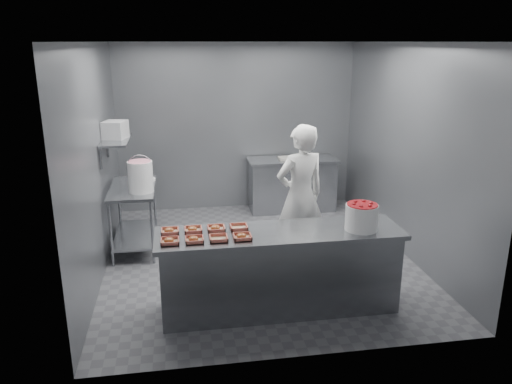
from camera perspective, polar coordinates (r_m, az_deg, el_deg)
floor at (r=6.81m, az=0.29°, el=-7.48°), size 4.50×4.50×0.00m
ceiling at (r=6.21m, az=0.33°, el=16.80°), size 4.50×4.50×0.00m
wall_back at (r=8.55m, az=-2.22°, el=7.38°), size 4.00×0.04×2.80m
wall_left at (r=6.35m, az=-17.81°, el=3.25°), size 0.04×4.50×2.80m
wall_right at (r=6.97m, az=16.79°, el=4.50°), size 0.04×4.50×2.80m
service_counter at (r=5.42m, az=2.69°, el=-8.91°), size 2.60×0.70×0.90m
prep_table at (r=7.10m, az=-13.78°, el=-1.81°), size 0.60×1.20×0.90m
back_counter at (r=8.58m, az=4.12°, el=0.89°), size 1.50×0.60×0.90m
wall_shelf at (r=6.88m, az=-15.75°, el=5.71°), size 0.35×0.90×0.03m
tray_0 at (r=5.00m, az=-9.84°, el=-5.52°), size 0.19×0.18×0.06m
tray_1 at (r=5.00m, az=-7.08°, el=-5.39°), size 0.19×0.18×0.06m
tray_2 at (r=5.02m, az=-4.30°, el=-5.28°), size 0.19×0.18×0.04m
tray_3 at (r=5.04m, az=-1.60°, el=-5.10°), size 0.19×0.18×0.06m
tray_4 at (r=5.26m, az=-9.83°, el=-4.39°), size 0.19×0.18×0.06m
tray_5 at (r=5.26m, az=-7.21°, el=-4.27°), size 0.19×0.18×0.06m
tray_6 at (r=5.27m, az=-4.60°, el=-4.14°), size 0.19×0.18×0.06m
tray_7 at (r=5.29m, az=-1.97°, el=-4.03°), size 0.19×0.18×0.04m
worker at (r=6.37m, az=5.08°, el=-0.45°), size 0.77×0.61×1.84m
strawberry_tub at (r=5.34m, az=11.98°, el=-2.71°), size 0.34×0.34×0.28m
glaze_bucket at (r=6.70m, az=-13.07°, el=1.81°), size 0.34×0.32×0.50m
bucket_lid at (r=7.29m, az=-12.70°, el=1.39°), size 0.41×0.41×0.03m
rag at (r=7.18m, az=-12.82°, el=1.11°), size 0.15×0.13×0.02m
appliance at (r=6.91m, az=-15.79°, el=6.86°), size 0.34×0.37×0.23m
paper_stack at (r=8.44m, az=3.66°, el=3.90°), size 0.31×0.23×0.04m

